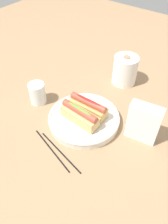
% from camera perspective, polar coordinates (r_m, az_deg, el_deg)
% --- Properties ---
extents(ground_plane, '(2.40, 2.40, 0.00)m').
position_cam_1_polar(ground_plane, '(0.89, -0.97, -1.57)').
color(ground_plane, '#9E7A56').
extents(serving_bowl, '(0.27, 0.27, 0.04)m').
position_cam_1_polar(serving_bowl, '(0.86, -0.00, -1.72)').
color(serving_bowl, silver).
rests_on(serving_bowl, ground_plane).
extents(hotdog_front, '(0.15, 0.06, 0.06)m').
position_cam_1_polar(hotdog_front, '(0.81, -1.10, -0.73)').
color(hotdog_front, '#DBB270').
rests_on(hotdog_front, serving_bowl).
extents(hotdog_back, '(0.15, 0.05, 0.06)m').
position_cam_1_polar(hotdog_back, '(0.85, 1.06, 1.46)').
color(hotdog_back, tan).
rests_on(hotdog_back, serving_bowl).
extents(water_glass, '(0.07, 0.07, 0.09)m').
position_cam_1_polar(water_glass, '(0.95, -11.76, 4.46)').
color(water_glass, white).
rests_on(water_glass, ground_plane).
extents(paper_towel_roll, '(0.11, 0.11, 0.13)m').
position_cam_1_polar(paper_towel_roll, '(1.05, 10.41, 10.47)').
color(paper_towel_roll, white).
rests_on(paper_towel_roll, ground_plane).
extents(napkin_box, '(0.12, 0.06, 0.15)m').
position_cam_1_polar(napkin_box, '(0.80, 14.92, -2.71)').
color(napkin_box, white).
rests_on(napkin_box, ground_plane).
extents(chopstick_near, '(0.22, 0.05, 0.01)m').
position_cam_1_polar(chopstick_near, '(0.79, -6.01, -10.04)').
color(chopstick_near, black).
rests_on(chopstick_near, ground_plane).
extents(chopstick_far, '(0.21, 0.07, 0.01)m').
position_cam_1_polar(chopstick_far, '(0.80, -8.23, -9.49)').
color(chopstick_far, black).
rests_on(chopstick_far, ground_plane).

